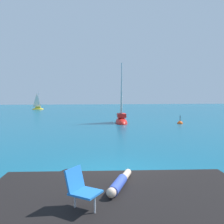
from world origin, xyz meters
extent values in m
plane|color=#0F5675|center=(0.00, 0.00, 0.00)|extent=(160.00, 160.00, 0.00)
cube|color=black|center=(-0.34, -3.14, 0.27)|extent=(6.60, 4.20, 0.55)
cube|color=black|center=(-1.68, -1.38, 0.00)|extent=(1.40, 1.54, 0.96)
cube|color=black|center=(1.15, -1.04, 0.00)|extent=(0.95, 0.93, 0.57)
ellipsoid|color=red|center=(3.51, 16.23, 0.00)|extent=(1.56, 3.66, 1.22)
cube|color=red|center=(3.51, 16.23, 0.81)|extent=(1.00, 1.63, 0.40)
cylinder|color=#B7B7BC|center=(3.48, 15.89, 3.39)|extent=(0.13, 0.13, 5.56)
cylinder|color=#B2B2B7|center=(3.59, 17.00, 1.00)|extent=(0.32, 2.22, 0.11)
pyramid|color=silver|center=(3.54, 16.51, 3.17)|extent=(0.24, 1.78, 4.22)
ellipsoid|color=yellow|center=(-9.04, 45.50, 0.00)|extent=(2.40, 0.88, 0.82)
cube|color=yellow|center=(-9.04, 45.50, 0.54)|extent=(1.05, 0.60, 0.27)
cylinder|color=#B7B7BC|center=(-8.82, 45.50, 2.26)|extent=(0.09, 0.09, 3.71)
cylinder|color=#B2B2B7|center=(-9.56, 45.48, 0.67)|extent=(1.49, 0.11, 0.07)
pyramid|color=silver|center=(-9.24, 45.49, 2.12)|extent=(1.19, 0.08, 2.82)
cylinder|color=#334CB2|center=(-0.32, -2.86, 0.67)|extent=(0.60, 0.92, 0.24)
cylinder|color=beige|center=(0.00, -2.18, 0.64)|extent=(0.46, 0.71, 0.18)
sphere|color=beige|center=(-0.55, -3.35, 0.69)|extent=(0.22, 0.22, 0.22)
cube|color=blue|center=(-1.12, -3.79, 0.90)|extent=(0.71, 0.70, 0.04)
cube|color=blue|center=(-1.33, -3.63, 1.12)|extent=(0.41, 0.47, 0.45)
cylinder|color=silver|center=(-0.96, -3.91, 0.72)|extent=(0.04, 0.04, 0.35)
cylinder|color=silver|center=(-1.33, -3.63, 0.72)|extent=(0.04, 0.04, 0.35)
sphere|color=#EA5114|center=(9.30, 14.77, 0.00)|extent=(0.56, 0.56, 0.56)
cylinder|color=black|center=(9.30, 14.77, 0.55)|extent=(0.06, 0.06, 0.60)
camera|label=1|loc=(-1.32, -8.35, 2.73)|focal=38.88mm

